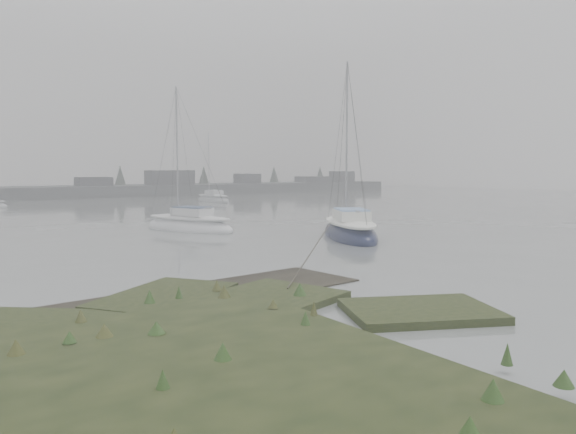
# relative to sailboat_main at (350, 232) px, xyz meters

# --- Properties ---
(ground) EXTENTS (160.00, 160.00, 0.00)m
(ground) POSITION_rel_sailboat_main_xyz_m (-9.12, 18.01, -0.30)
(ground) COLOR slate
(ground) RESTS_ON ground
(far_shoreline) EXTENTS (60.00, 8.00, 4.15)m
(far_shoreline) POSITION_rel_sailboat_main_xyz_m (17.73, 49.91, 0.55)
(far_shoreline) COLOR #4C4F51
(far_shoreline) RESTS_ON ground
(sailboat_main) EXTENTS (5.21, 7.17, 9.75)m
(sailboat_main) POSITION_rel_sailboat_main_xyz_m (0.00, 0.00, 0.00)
(sailboat_main) COLOR black
(sailboat_main) RESTS_ON ground
(sailboat_white) EXTENTS (4.35, 6.59, 8.87)m
(sailboat_white) POSITION_rel_sailboat_main_xyz_m (-5.29, 7.94, -0.03)
(sailboat_white) COLOR white
(sailboat_white) RESTS_ON ground
(sailboat_far_b) EXTENTS (2.28, 5.78, 7.98)m
(sailboat_far_b) POSITION_rel_sailboat_main_xyz_m (8.82, 32.49, -0.05)
(sailboat_far_b) COLOR #A1A6AA
(sailboat_far_b) RESTS_ON ground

